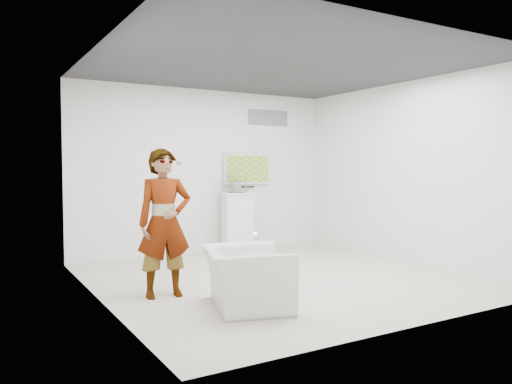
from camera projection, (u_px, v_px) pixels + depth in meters
room at (280, 173)px, 7.05m from camera, size 5.01×5.01×3.00m
tv at (247, 169)px, 9.59m from camera, size 1.00×0.08×0.60m
logo_decal at (268, 118)px, 9.82m from camera, size 0.90×0.02×0.30m
person at (164, 223)px, 6.08m from camera, size 0.70×0.50×1.82m
armchair at (247, 278)px, 5.63m from camera, size 1.17×1.26×0.68m
pedestal at (237, 223)px, 9.16m from camera, size 0.66×0.66×1.12m
floor_uplight at (255, 241)px, 9.61m from camera, size 0.25×0.25×0.31m
vitrine at (237, 184)px, 9.12m from camera, size 0.44×0.44×0.32m
console at (237, 187)px, 9.12m from camera, size 0.10×0.16×0.21m
wii_remote at (180, 163)px, 6.28m from camera, size 0.05×0.16×0.04m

